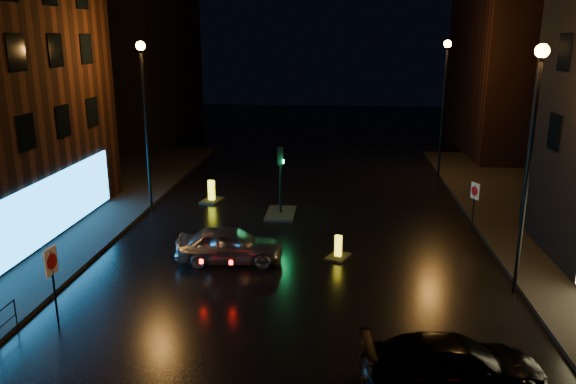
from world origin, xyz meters
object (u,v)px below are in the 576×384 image
Objects in this scene: silver_hatchback at (230,245)px; road_sign_right at (475,195)px; road_sign_left at (52,268)px; traffic_signal at (281,205)px; dark_sedan at (454,364)px; bollard_far at (212,197)px; bollard_near at (338,253)px.

road_sign_right is at bearing -69.47° from silver_hatchback.
silver_hatchback is 7.08m from road_sign_left.
traffic_signal is at bearing -34.01° from road_sign_right.
road_sign_left is (-11.46, 2.15, 1.23)m from dark_sedan.
road_sign_right is (12.89, -3.47, 1.42)m from bollard_far.
traffic_signal is 4.38m from bollard_far.
road_sign_right reaches higher than bollard_near.
road_sign_right is at bearing 56.24° from bollard_near.
traffic_signal is at bearing 141.57° from bollard_near.
road_sign_left reaches higher than road_sign_right.
dark_sedan is at bearing -6.76° from road_sign_left.
silver_hatchback is 11.37m from road_sign_right.
dark_sedan is 11.73m from road_sign_left.
bollard_near is at bearing -62.06° from traffic_signal.
silver_hatchback is at bearing -146.38° from bollard_near.
road_sign_left is 1.13× the size of road_sign_right.
silver_hatchback is at bearing -59.12° from bollard_far.
dark_sedan is at bearing -140.55° from silver_hatchback.
silver_hatchback is at bearing -102.42° from traffic_signal.
bollard_far is at bearing 25.51° from dark_sedan.
bollard_far is at bearing -39.36° from road_sign_right.
road_sign_left is at bearing -115.89° from traffic_signal.
bollard_far is at bearing 86.57° from road_sign_left.
bollard_far is 0.59× the size of road_sign_left.
dark_sedan is at bearing -44.98° from bollard_far.
silver_hatchback is (-1.36, -6.18, 0.20)m from traffic_signal.
silver_hatchback reaches higher than bollard_far.
bollard_far is (-3.92, 1.93, -0.25)m from traffic_signal.
road_sign_left reaches higher than dark_sedan.
traffic_signal is 6.16m from bollard_near.
dark_sedan is 8.90m from bollard_near.
road_sign_left reaches higher than bollard_far.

